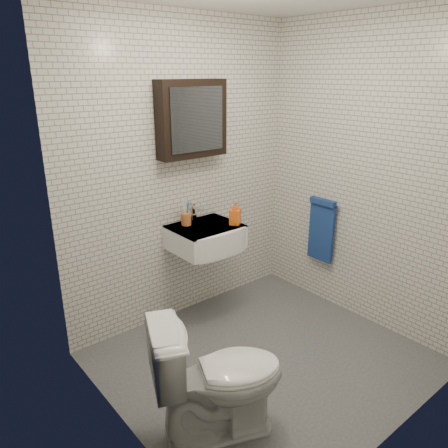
# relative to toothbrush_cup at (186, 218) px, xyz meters

# --- Properties ---
(ground) EXTENTS (2.20, 2.00, 0.01)m
(ground) POSITION_rel_toothbrush_cup_xyz_m (0.06, -0.89, -0.90)
(ground) COLOR #46484E
(ground) RESTS_ON ground
(room_shell) EXTENTS (2.22, 2.02, 2.51)m
(room_shell) POSITION_rel_toothbrush_cup_xyz_m (0.06, -0.89, 0.56)
(room_shell) COLOR silver
(room_shell) RESTS_ON ground
(washbasin) EXTENTS (0.55, 0.50, 0.20)m
(washbasin) POSITION_rel_toothbrush_cup_xyz_m (0.11, -0.16, -0.15)
(washbasin) COLOR white
(washbasin) RESTS_ON room_shell
(faucet) EXTENTS (0.06, 0.20, 0.15)m
(faucet) POSITION_rel_toothbrush_cup_xyz_m (0.11, 0.04, 0.01)
(faucet) COLOR silver
(faucet) RESTS_ON washbasin
(mirror_cabinet) EXTENTS (0.60, 0.15, 0.60)m
(mirror_cabinet) POSITION_rel_toothbrush_cup_xyz_m (0.11, 0.03, 0.79)
(mirror_cabinet) COLOR black
(mirror_cabinet) RESTS_ON room_shell
(towel_rail) EXTENTS (0.09, 0.30, 0.58)m
(towel_rail) POSITION_rel_toothbrush_cup_xyz_m (1.10, -0.54, -0.18)
(towel_rail) COLOR silver
(towel_rail) RESTS_ON room_shell
(toothbrush_cup) EXTENTS (0.08, 0.08, 0.22)m
(toothbrush_cup) POSITION_rel_toothbrush_cup_xyz_m (0.00, 0.00, 0.00)
(toothbrush_cup) COLOR #B4602D
(toothbrush_cup) RESTS_ON washbasin
(soap_bottle) EXTENTS (0.12, 0.12, 0.19)m
(soap_bottle) POSITION_rel_toothbrush_cup_xyz_m (0.32, -0.25, 0.04)
(soap_bottle) COLOR #FF5E1A
(soap_bottle) RESTS_ON washbasin
(toilet) EXTENTS (0.87, 0.70, 0.78)m
(toilet) POSITION_rel_toothbrush_cup_xyz_m (-0.63, -1.21, -0.52)
(toilet) COLOR white
(toilet) RESTS_ON ground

